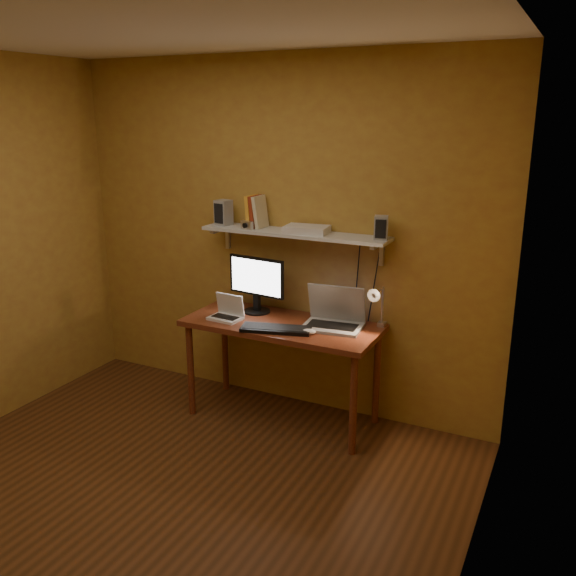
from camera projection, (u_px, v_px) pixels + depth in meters
The scene contains 14 objects.
room at pixel (138, 291), 3.16m from camera, with size 3.44×3.24×2.64m.
desk at pixel (282, 334), 4.36m from camera, with size 1.40×0.60×0.75m.
wall_shelf at pixel (294, 234), 4.33m from camera, with size 1.40×0.25×0.21m.
monitor at pixel (257, 282), 4.49m from camera, with size 0.47×0.22×0.42m.
laptop at pixel (334, 316), 4.24m from camera, with size 0.43×0.33×0.29m.
netbook at pixel (228, 312), 4.41m from camera, with size 0.24×0.18×0.18m.
keyboard at pixel (276, 329), 4.17m from camera, with size 0.48×0.16×0.03m, color black.
mouse at pixel (309, 332), 4.10m from camera, with size 0.10×0.06×0.03m, color silver.
desk_lamp at pixel (378, 302), 4.11m from camera, with size 0.09×0.23×0.38m.
speaker_left at pixel (224, 213), 4.55m from camera, with size 0.10×0.10×0.19m, color #909398.
speaker_right at pixel (381, 228), 4.03m from camera, with size 0.09×0.09×0.16m, color #909398.
books at pixel (256, 212), 4.45m from camera, with size 0.12×0.16×0.24m.
shelf_camera at pixel (247, 225), 4.40m from camera, with size 0.11×0.06×0.06m.
router at pixel (307, 229), 4.27m from camera, with size 0.30×0.20×0.05m, color silver.
Camera 1 is at (2.04, -2.38, 2.19)m, focal length 38.00 mm.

